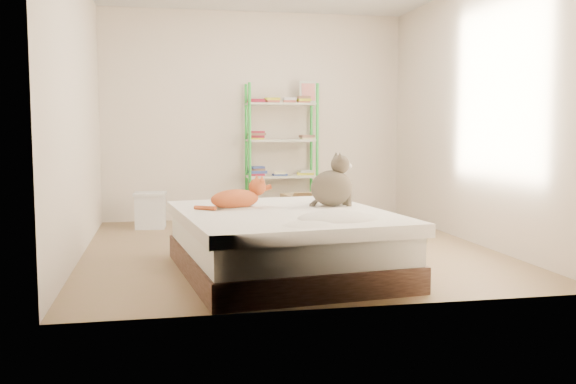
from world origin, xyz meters
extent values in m
cube|color=olive|center=(0.00, 0.00, 0.00)|extent=(3.80, 4.20, 0.01)
cube|color=beige|center=(0.00, 2.10, 1.30)|extent=(3.80, 0.01, 2.60)
cube|color=beige|center=(0.00, -2.10, 1.30)|extent=(3.80, 0.01, 2.60)
cube|color=beige|center=(-1.90, 0.00, 1.30)|extent=(0.01, 4.20, 2.60)
cube|color=beige|center=(1.90, 0.00, 1.30)|extent=(0.01, 4.20, 2.60)
cube|color=brown|center=(-0.24, -1.05, 0.10)|extent=(1.76, 2.09, 0.19)
cube|color=white|center=(-0.24, -1.05, 0.30)|extent=(1.70, 2.03, 0.21)
cube|color=white|center=(-0.24, -1.05, 0.45)|extent=(1.79, 2.13, 0.10)
cylinder|color=green|center=(-0.12, 1.72, 0.85)|extent=(0.04, 0.04, 1.70)
cylinder|color=green|center=(-0.12, 2.04, 0.85)|extent=(0.04, 0.04, 1.70)
cylinder|color=green|center=(0.72, 1.72, 0.85)|extent=(0.04, 0.04, 1.70)
cylinder|color=green|center=(0.72, 2.04, 0.85)|extent=(0.04, 0.04, 1.70)
cube|color=beige|center=(0.30, 1.88, 0.10)|extent=(0.86, 0.34, 0.02)
cube|color=beige|center=(0.30, 1.88, 0.55)|extent=(0.86, 0.34, 0.02)
cube|color=beige|center=(0.30, 1.88, 1.00)|extent=(0.86, 0.34, 0.02)
cube|color=beige|center=(0.30, 1.88, 1.45)|extent=(0.86, 0.34, 0.02)
cube|color=maroon|center=(0.00, 1.88, 0.16)|extent=(0.20, 0.16, 0.09)
cube|color=maroon|center=(0.60, 1.88, 0.16)|extent=(0.20, 0.16, 0.09)
cube|color=maroon|center=(0.00, 1.88, 0.61)|extent=(0.20, 0.16, 0.09)
cube|color=maroon|center=(0.30, 1.88, 0.61)|extent=(0.20, 0.16, 0.09)
cube|color=maroon|center=(0.60, 1.88, 0.61)|extent=(0.20, 0.16, 0.09)
cube|color=maroon|center=(0.00, 1.88, 1.06)|extent=(0.20, 0.16, 0.09)
cube|color=maroon|center=(0.60, 1.88, 1.06)|extent=(0.20, 0.16, 0.09)
cube|color=maroon|center=(0.00, 1.88, 1.51)|extent=(0.20, 0.16, 0.09)
cube|color=maroon|center=(0.20, 1.88, 1.51)|extent=(0.20, 0.16, 0.09)
cube|color=maroon|center=(0.40, 1.88, 1.51)|extent=(0.20, 0.16, 0.09)
cube|color=maroon|center=(0.60, 1.88, 1.51)|extent=(0.20, 0.16, 0.09)
cube|color=silver|center=(0.65, 1.93, 1.60)|extent=(0.22, 0.06, 0.28)
cube|color=red|center=(0.65, 1.92, 1.60)|extent=(0.17, 0.04, 0.22)
cube|color=#957B56|center=(0.51, 1.32, 0.19)|extent=(0.60, 0.50, 0.38)
cube|color=#64258D|center=(0.48, 1.11, 0.18)|extent=(0.32, 0.06, 0.08)
cube|color=#957B56|center=(0.51, 1.11, 0.38)|extent=(0.56, 0.24, 0.12)
cube|color=white|center=(-1.31, 1.52, 0.19)|extent=(0.35, 0.31, 0.38)
cube|color=white|center=(-1.31, 1.52, 0.40)|extent=(0.38, 0.34, 0.03)
camera|label=1|loc=(-1.18, -5.99, 1.15)|focal=40.00mm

